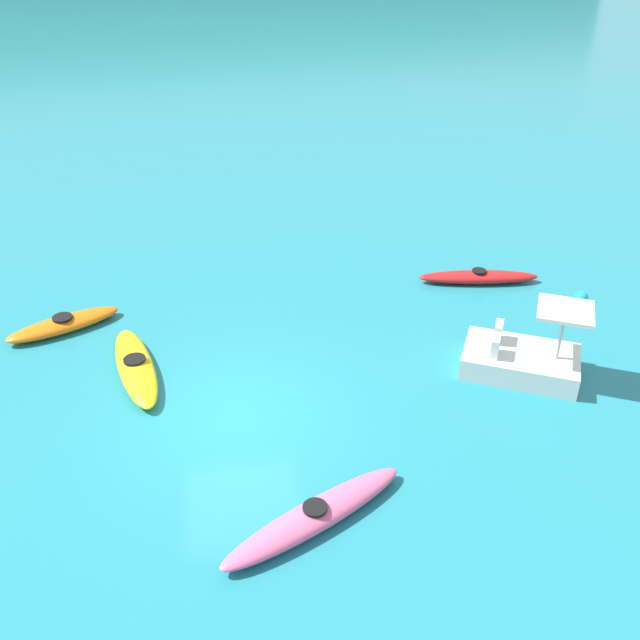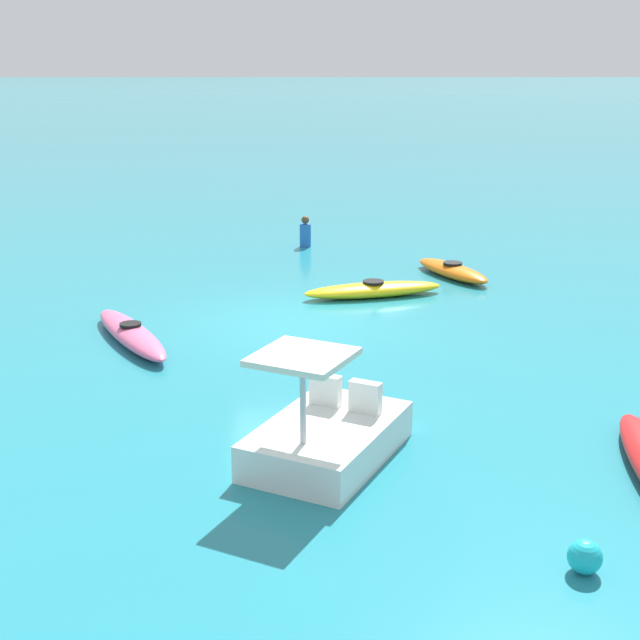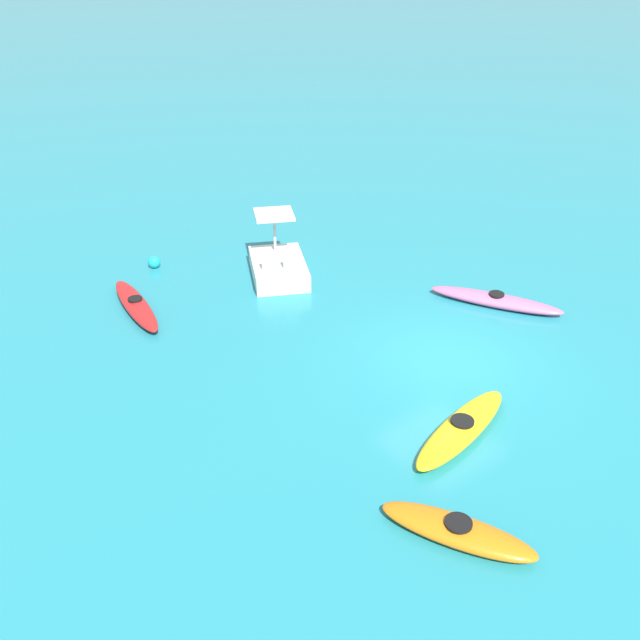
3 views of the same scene
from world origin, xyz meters
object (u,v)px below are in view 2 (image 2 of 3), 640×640
at_px(pedal_boat_white, 327,435).
at_px(buoy_cyan, 585,557).
at_px(kayak_orange, 452,270).
at_px(person_near_shore, 305,233).
at_px(kayak_yellow, 373,290).
at_px(kayak_pink, 131,334).

distance_m(pedal_boat_white, buoy_cyan, 3.77).
height_order(kayak_orange, person_near_shore, person_near_shore).
distance_m(pedal_boat_white, person_near_shore, 13.74).
distance_m(kayak_orange, pedal_boat_white, 10.57).
distance_m(kayak_yellow, pedal_boat_white, 8.31).
relative_size(kayak_yellow, pedal_boat_white, 1.16).
bearing_deg(buoy_cyan, person_near_shore, -170.08).
bearing_deg(kayak_yellow, pedal_boat_white, -8.60).
relative_size(buoy_cyan, person_near_shore, 0.41).
relative_size(kayak_pink, kayak_orange, 1.26).
bearing_deg(buoy_cyan, kayak_yellow, -172.95).
bearing_deg(buoy_cyan, pedal_boat_white, -136.42).
xyz_separation_m(pedal_boat_white, person_near_shore, (-13.74, -0.28, 0.05)).
bearing_deg(kayak_yellow, kayak_orange, 131.13).
relative_size(pedal_boat_white, person_near_shore, 3.21).
height_order(kayak_pink, buoy_cyan, kayak_pink).
bearing_deg(person_near_shore, kayak_pink, -20.69).
xyz_separation_m(buoy_cyan, person_near_shore, (-16.46, -2.88, 0.21)).
distance_m(kayak_orange, person_near_shore, 5.18).
bearing_deg(kayak_orange, kayak_yellow, -48.87).
height_order(kayak_yellow, kayak_orange, same).
relative_size(kayak_yellow, kayak_pink, 0.96).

